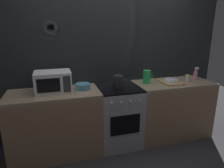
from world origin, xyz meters
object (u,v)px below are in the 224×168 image
Objects in this scene: mixing_bowl at (83,86)px; spray_bottle at (195,75)px; microwave at (53,82)px; pitcher at (147,77)px; dish_pile at (171,81)px; stove_unit at (118,116)px; kettle at (118,81)px; spice_jar at (188,78)px.

mixing_bowl is 1.83m from spray_bottle.
spray_bottle is (2.21, -0.01, -0.06)m from microwave.
spray_bottle reaches higher than pitcher.
pitcher is at bearing 169.02° from dish_pile.
pitcher reaches higher than dish_pile.
pitcher is at bearing 7.80° from stove_unit.
spray_bottle is at bearing 1.26° from kettle.
kettle is at bearing 178.91° from dish_pile.
kettle is at bearing -2.26° from microwave.
mixing_bowl is (-0.50, 0.03, 0.49)m from stove_unit.
spice_jar is (1.63, -0.06, 0.01)m from mixing_bowl.
microwave reaches higher than spray_bottle.
dish_pile is (1.34, -0.04, -0.02)m from mixing_bowl.
dish_pile is at bearing -0.56° from stove_unit.
dish_pile is at bearing 176.17° from spice_jar.
spray_bottle is (0.19, 0.06, 0.03)m from spice_jar.
stove_unit is 8.57× the size of spice_jar.
spray_bottle is (1.32, 0.03, -0.00)m from kettle.
spray_bottle reaches higher than kettle.
pitcher is 0.39m from dish_pile.
mixing_bowl is 0.97m from pitcher.
mixing_bowl reaches higher than dish_pile.
stove_unit is 1.96× the size of microwave.
microwave reaches higher than kettle.
mixing_bowl is at bearing 176.46° from stove_unit.
spice_jar is (0.29, -0.02, 0.03)m from dish_pile.
dish_pile is (0.84, -0.01, 0.47)m from stove_unit.
spice_jar reaches higher than dish_pile.
mixing_bowl is 0.50× the size of dish_pile.
stove_unit is 2.25× the size of dish_pile.
pitcher is at bearing 6.87° from kettle.
kettle is 1.32m from spray_bottle.
pitcher is 0.50× the size of dish_pile.
dish_pile is at bearing -1.09° from kettle.
spray_bottle is (0.86, -0.03, -0.02)m from pitcher.
microwave is at bearing 178.29° from mixing_bowl.
mixing_bowl is 1.00× the size of pitcher.
microwave is at bearing 177.25° from stove_unit.
stove_unit is at bearing -2.75° from microwave.
stove_unit is 0.70m from mixing_bowl.
microwave is (-0.89, 0.04, 0.59)m from stove_unit.
pitcher reaches higher than spice_jar.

